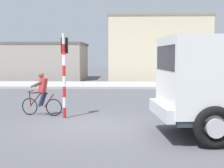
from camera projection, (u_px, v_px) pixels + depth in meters
ground_plane at (92, 125)px, 10.93m from camera, size 120.00×120.00×0.00m
sidewalk_far at (111, 85)px, 25.62m from camera, size 80.00×5.00×0.16m
cyclist at (42, 94)px, 12.67m from camera, size 1.70×0.57×1.72m
traffic_light_pole at (64, 64)px, 12.13m from camera, size 0.24×0.43×3.20m
building_corner_left at (30, 61)px, 33.52m from camera, size 11.57×6.60×3.74m
building_mid_block at (158, 49)px, 32.15m from camera, size 9.81×5.83×6.28m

